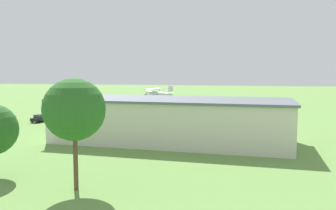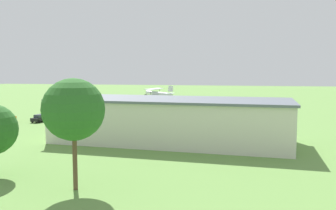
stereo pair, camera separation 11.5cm
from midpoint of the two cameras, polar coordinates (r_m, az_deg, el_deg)
The scene contains 13 objects.
ground_plane at distance 83.35m, azimuth 2.16°, elevation -2.05°, with size 400.00×400.00×0.00m, color #608C42.
hangar at distance 54.10m, azimuth 0.52°, elevation -2.49°, with size 36.87×15.26×6.76m.
biplane at distance 77.94m, azimuth -1.60°, elevation 1.89°, with size 7.27×7.90×3.56m.
car_blue at distance 67.99m, azimuth 16.57°, elevation -3.26°, with size 2.16×4.01×1.63m.
car_yellow at distance 73.76m, azimuth -11.49°, elevation -2.48°, with size 2.08×4.74×1.59m.
car_grey at distance 76.33m, azimuth -15.87°, elevation -2.27°, with size 2.19×4.68×1.73m.
car_black at distance 80.75m, azimuth -20.07°, elevation -2.01°, with size 2.35×4.56×1.66m.
car_orange at distance 83.30m, azimuth -24.76°, elevation -1.94°, with size 2.04×4.04×1.73m.
person_crossing_taxiway at distance 73.99m, azimuth -1.72°, elevation -2.40°, with size 0.49×0.49×1.55m.
person_walking_on_apron at distance 72.76m, azimuth 16.52°, elevation -2.69°, with size 0.45×0.45×1.71m.
person_by_parked_cars at distance 72.25m, azimuth 9.37°, elevation -2.61°, with size 0.53×0.53×1.67m.
person_near_hangar_door at distance 77.02m, azimuth -9.86°, elevation -2.18°, with size 0.40×0.40×1.53m.
tree_behind_hangar_right at distance 32.71m, azimuth -15.04°, elevation -0.74°, with size 5.69×5.69×10.30m.
Camera 2 is at (-15.01, 81.27, 10.83)m, focal length 37.37 mm.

